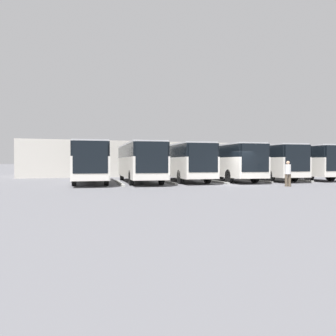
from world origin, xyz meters
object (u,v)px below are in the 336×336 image
object	(u,v)px
bus_4	(139,161)
bus_5	(90,161)
bus_3	(182,161)
bus_1	(261,161)
bus_0	(296,161)
pedestrian	(288,173)
bus_2	(225,161)

from	to	relation	value
bus_4	bus_5	xyz separation A→B (m)	(3.97, -0.56, 0.00)
bus_3	bus_1	bearing A→B (deg)	-177.98
bus_0	bus_1	size ratio (longest dim) A/B	1.00
pedestrian	bus_2	bearing A→B (deg)	119.99
bus_2	bus_1	bearing A→B (deg)	-172.83
bus_1	bus_5	bearing A→B (deg)	3.10
bus_0	bus_4	bearing A→B (deg)	4.83
bus_2	bus_5	size ratio (longest dim) A/B	1.00
bus_1	bus_5	world-z (taller)	same
bus_3	bus_0	bearing A→B (deg)	-177.28
bus_4	pedestrian	distance (m)	11.74
bus_4	bus_1	bearing A→B (deg)	-174.93
bus_2	bus_5	xyz separation A→B (m)	(11.92, -0.72, 0.00)
bus_2	bus_3	size ratio (longest dim) A/B	1.00
bus_4	bus_5	bearing A→B (deg)	-2.76
bus_5	bus_4	bearing A→B (deg)	177.24
bus_0	bus_2	world-z (taller)	same
bus_4	bus_5	distance (m)	4.01
bus_0	bus_1	world-z (taller)	same
bus_1	bus_5	xyz separation A→B (m)	(15.89, -0.59, 0.00)
bus_1	bus_2	world-z (taller)	same
bus_2	bus_3	xyz separation A→B (m)	(3.97, -0.58, 0.00)
bus_2	bus_4	world-z (taller)	same
bus_1	bus_3	world-z (taller)	same
bus_2	pedestrian	distance (m)	7.85
bus_2	bus_4	bearing A→B (deg)	4.02
bus_2	bus_5	distance (m)	11.94
pedestrian	bus_3	bearing A→B (deg)	144.13
bus_0	bus_2	xyz separation A→B (m)	(7.94, 0.06, 0.00)
bus_1	bus_3	xyz separation A→B (m)	(7.94, -0.44, 0.00)
bus_0	pedestrian	xyz separation A→B (m)	(7.28, 7.83, -0.84)
bus_1	bus_4	world-z (taller)	same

